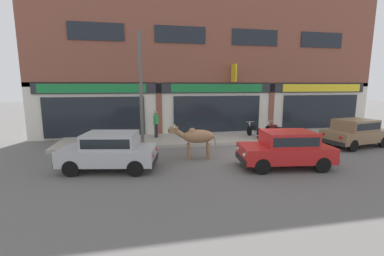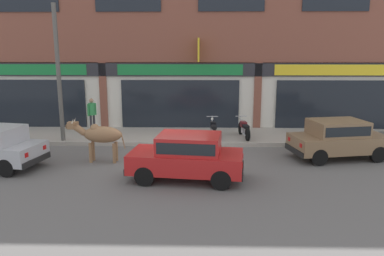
# 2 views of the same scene
# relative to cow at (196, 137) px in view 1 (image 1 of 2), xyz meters

# --- Properties ---
(ground_plane) EXTENTS (90.00, 90.00, 0.00)m
(ground_plane) POSITION_rel_cow_xyz_m (2.61, 0.01, -1.01)
(ground_plane) COLOR #605E5B
(sidewalk) EXTENTS (19.00, 3.22, 0.17)m
(sidewalk) POSITION_rel_cow_xyz_m (2.61, 3.82, -0.92)
(sidewalk) COLOR #A8A093
(sidewalk) RESTS_ON ground
(shop_building) EXTENTS (23.00, 1.40, 10.47)m
(shop_building) POSITION_rel_cow_xyz_m (2.61, 5.68, 4.04)
(shop_building) COLOR brown
(shop_building) RESTS_ON ground
(cow) EXTENTS (2.15, 0.59, 1.61)m
(cow) POSITION_rel_cow_xyz_m (0.00, 0.00, 0.00)
(cow) COLOR #936B47
(cow) RESTS_ON ground
(car_0) EXTENTS (3.80, 2.22, 1.46)m
(car_0) POSITION_rel_cow_xyz_m (-3.56, -0.82, -0.19)
(car_0) COLOR black
(car_0) RESTS_ON ground
(car_1) EXTENTS (3.75, 2.02, 1.46)m
(car_1) POSITION_rel_cow_xyz_m (3.22, -1.85, -0.19)
(car_1) COLOR black
(car_1) RESTS_ON ground
(car_2) EXTENTS (3.80, 2.24, 1.46)m
(car_2) POSITION_rel_cow_xyz_m (8.77, 0.63, -0.19)
(car_2) COLOR black
(car_2) RESTS_ON ground
(motorcycle_0) EXTENTS (0.52, 1.81, 0.88)m
(motorcycle_0) POSITION_rel_cow_xyz_m (4.19, 3.10, -0.44)
(motorcycle_0) COLOR black
(motorcycle_0) RESTS_ON sidewalk
(motorcycle_1) EXTENTS (0.52, 1.81, 0.88)m
(motorcycle_1) POSITION_rel_cow_xyz_m (5.57, 3.23, -0.44)
(motorcycle_1) COLOR black
(motorcycle_1) RESTS_ON sidewalk
(pedestrian) EXTENTS (0.33, 0.42, 1.60)m
(pedestrian) POSITION_rel_cow_xyz_m (-1.50, 4.23, 0.15)
(pedestrian) COLOR #2D2D33
(pedestrian) RESTS_ON sidewalk
(utility_pole) EXTENTS (0.18, 0.18, 5.69)m
(utility_pole) POSITION_rel_cow_xyz_m (-2.30, 2.51, 2.02)
(utility_pole) COLOR #595651
(utility_pole) RESTS_ON sidewalk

